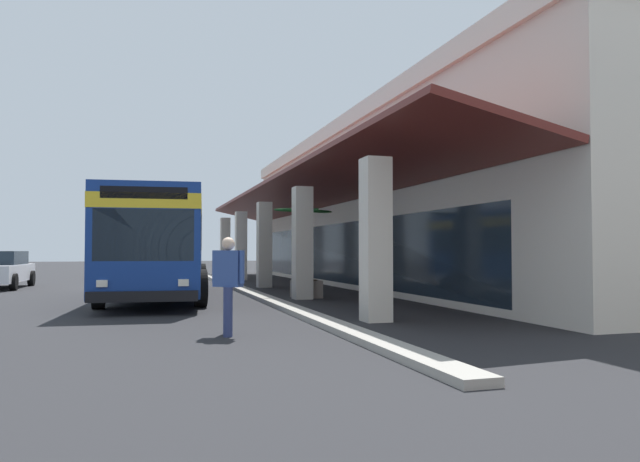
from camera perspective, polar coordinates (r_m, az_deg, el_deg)
The scene contains 6 objects.
ground at distance 26.34m, azimuth -0.72°, elevation -5.19°, with size 120.00×120.00×0.00m, color #262628.
curb_strip at distance 23.42m, azimuth -8.38°, elevation -5.42°, with size 35.31×0.50×0.12m, color #9E998E.
plaza_building at distance 26.65m, azimuth 12.59°, elevation 2.32°, with size 29.73×14.53×6.89m.
transit_bus at distance 19.37m, azimuth -15.39°, elevation -0.80°, with size 11.40×3.61×3.34m.
pedestrian at distance 10.35m, azimuth -9.05°, elevation -4.77°, with size 0.53×0.53×1.73m.
potted_palm at distance 18.38m, azimuth -1.37°, elevation -4.40°, with size 1.78×2.03×2.87m.
Camera 1 is at (25.25, 0.64, 1.49)m, focal length 32.50 mm.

